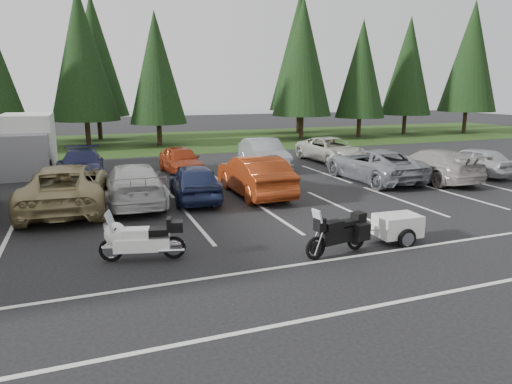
% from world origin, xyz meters
% --- Properties ---
extents(ground, '(120.00, 120.00, 0.00)m').
position_xyz_m(ground, '(0.00, 0.00, 0.00)').
color(ground, black).
rests_on(ground, ground).
extents(grass_strip, '(80.00, 16.00, 0.01)m').
position_xyz_m(grass_strip, '(0.00, 24.00, 0.01)').
color(grass_strip, '#203B13').
rests_on(grass_strip, ground).
extents(lake_water, '(70.00, 50.00, 0.02)m').
position_xyz_m(lake_water, '(4.00, 55.00, 0.00)').
color(lake_water, slate).
rests_on(lake_water, ground).
extents(box_truck, '(2.40, 5.60, 2.90)m').
position_xyz_m(box_truck, '(-8.00, 12.50, 1.45)').
color(box_truck, silver).
rests_on(box_truck, ground).
extents(stall_markings, '(32.00, 16.00, 0.01)m').
position_xyz_m(stall_markings, '(0.00, 2.00, 0.00)').
color(stall_markings, silver).
rests_on(stall_markings, ground).
extents(conifer_4, '(4.80, 4.80, 11.17)m').
position_xyz_m(conifer_4, '(-5.00, 22.90, 6.53)').
color(conifer_4, '#332316').
rests_on(conifer_4, ground).
extents(conifer_5, '(4.14, 4.14, 9.63)m').
position_xyz_m(conifer_5, '(0.00, 21.60, 5.63)').
color(conifer_5, '#332316').
rests_on(conifer_5, ground).
extents(conifer_6, '(4.93, 4.93, 11.48)m').
position_xyz_m(conifer_6, '(12.00, 22.10, 6.71)').
color(conifer_6, '#332316').
rests_on(conifer_6, ground).
extents(conifer_7, '(4.27, 4.27, 9.94)m').
position_xyz_m(conifer_7, '(17.50, 21.80, 5.81)').
color(conifer_7, '#332316').
rests_on(conifer_7, ground).
extents(conifer_8, '(4.53, 4.53, 10.56)m').
position_xyz_m(conifer_8, '(23.00, 22.60, 6.17)').
color(conifer_8, '#332316').
rests_on(conifer_8, ground).
extents(conifer_9, '(5.19, 5.19, 12.10)m').
position_xyz_m(conifer_9, '(29.00, 21.30, 7.07)').
color(conifer_9, '#332316').
rests_on(conifer_9, ground).
extents(conifer_back_b, '(4.97, 4.97, 11.58)m').
position_xyz_m(conifer_back_b, '(-4.00, 27.50, 6.77)').
color(conifer_back_b, '#332316').
rests_on(conifer_back_b, ground).
extents(conifer_back_c, '(5.50, 5.50, 12.81)m').
position_xyz_m(conifer_back_c, '(14.00, 26.80, 7.49)').
color(conifer_back_c, '#332316').
rests_on(conifer_back_c, ground).
extents(car_near_2, '(3.11, 6.02, 1.62)m').
position_xyz_m(car_near_2, '(-6.03, 4.13, 0.81)').
color(car_near_2, '#988758').
rests_on(car_near_2, ground).
extents(car_near_3, '(2.31, 5.26, 1.50)m').
position_xyz_m(car_near_3, '(-3.72, 4.11, 0.75)').
color(car_near_3, '#B9B9B7').
rests_on(car_near_3, ground).
extents(car_near_4, '(2.06, 4.31, 1.42)m').
position_xyz_m(car_near_4, '(-1.48, 3.93, 0.71)').
color(car_near_4, '#1B2344').
rests_on(car_near_4, ground).
extents(car_near_5, '(1.72, 4.89, 1.61)m').
position_xyz_m(car_near_5, '(0.95, 3.86, 0.81)').
color(car_near_5, maroon).
rests_on(car_near_5, ground).
extents(car_near_6, '(2.57, 5.46, 1.51)m').
position_xyz_m(car_near_6, '(7.11, 4.67, 0.75)').
color(car_near_6, gray).
rests_on(car_near_6, ground).
extents(car_near_7, '(2.07, 5.10, 1.48)m').
position_xyz_m(car_near_7, '(9.67, 3.72, 0.74)').
color(car_near_7, '#9F9991').
rests_on(car_near_7, ground).
extents(car_near_8, '(1.96, 4.23, 1.40)m').
position_xyz_m(car_near_8, '(12.60, 4.14, 0.70)').
color(car_near_8, '#A9AAAE').
rests_on(car_near_8, ground).
extents(car_far_1, '(2.09, 4.87, 1.40)m').
position_xyz_m(car_far_1, '(-5.50, 9.83, 0.70)').
color(car_far_1, '#1C1F48').
rests_on(car_far_1, ground).
extents(car_far_2, '(1.86, 4.13, 1.38)m').
position_xyz_m(car_far_2, '(-0.84, 9.60, 0.69)').
color(car_far_2, '#943012').
rests_on(car_far_2, ground).
extents(car_far_3, '(2.03, 4.89, 1.57)m').
position_xyz_m(car_far_3, '(3.60, 9.55, 0.79)').
color(car_far_3, gray).
rests_on(car_far_3, ground).
extents(car_far_4, '(2.63, 5.16, 1.40)m').
position_xyz_m(car_far_4, '(8.13, 10.35, 0.70)').
color(car_far_4, beige).
rests_on(car_far_4, ground).
extents(touring_motorcycle, '(2.45, 1.25, 1.30)m').
position_xyz_m(touring_motorcycle, '(-4.16, -1.84, 0.65)').
color(touring_motorcycle, white).
rests_on(touring_motorcycle, ground).
extents(cargo_trailer, '(1.77, 1.04, 0.80)m').
position_xyz_m(cargo_trailer, '(2.64, -2.94, 0.40)').
color(cargo_trailer, silver).
rests_on(cargo_trailer, ground).
extents(adventure_motorcycle, '(2.28, 1.15, 1.32)m').
position_xyz_m(adventure_motorcycle, '(0.56, -3.20, 0.66)').
color(adventure_motorcycle, black).
rests_on(adventure_motorcycle, ground).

